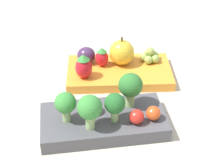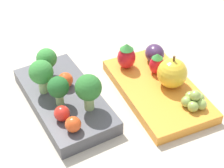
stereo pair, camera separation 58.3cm
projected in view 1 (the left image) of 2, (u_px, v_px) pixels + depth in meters
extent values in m
plane|color=#BCB29E|center=(113.00, 101.00, 0.69)|extent=(4.00, 4.00, 0.00)
cube|color=#4C4C51|center=(103.00, 122.00, 0.62)|extent=(0.22, 0.14, 0.02)
cube|color=orange|center=(119.00, 72.00, 0.75)|extent=(0.21, 0.13, 0.02)
cylinder|color=#93B770|center=(130.00, 99.00, 0.63)|extent=(0.02, 0.02, 0.02)
sphere|color=#2D702D|center=(131.00, 85.00, 0.61)|extent=(0.04, 0.04, 0.04)
cylinder|color=#93B770|center=(90.00, 122.00, 0.58)|extent=(0.01, 0.01, 0.02)
sphere|color=#388438|center=(90.00, 107.00, 0.57)|extent=(0.04, 0.04, 0.04)
cylinder|color=#93B770|center=(67.00, 115.00, 0.60)|extent=(0.01, 0.01, 0.02)
sphere|color=#388438|center=(65.00, 103.00, 0.59)|extent=(0.03, 0.03, 0.03)
cylinder|color=#93B770|center=(115.00, 115.00, 0.60)|extent=(0.01, 0.01, 0.02)
sphere|color=#236028|center=(115.00, 103.00, 0.59)|extent=(0.03, 0.03, 0.03)
sphere|color=red|center=(137.00, 117.00, 0.59)|extent=(0.02, 0.02, 0.02)
sphere|color=#DB4C1E|center=(153.00, 113.00, 0.60)|extent=(0.02, 0.02, 0.02)
sphere|color=#DB4C1E|center=(91.00, 106.00, 0.61)|extent=(0.03, 0.03, 0.03)
sphere|color=gold|center=(122.00, 52.00, 0.75)|extent=(0.05, 0.05, 0.05)
cylinder|color=brown|center=(122.00, 40.00, 0.73)|extent=(0.00, 0.00, 0.01)
ellipsoid|color=red|center=(102.00, 58.00, 0.75)|extent=(0.03, 0.03, 0.03)
cone|color=#388438|center=(102.00, 50.00, 0.74)|extent=(0.02, 0.02, 0.01)
ellipsoid|color=red|center=(84.00, 68.00, 0.71)|extent=(0.03, 0.03, 0.04)
cone|color=#388438|center=(83.00, 57.00, 0.70)|extent=(0.02, 0.02, 0.01)
ellipsoid|color=#42284C|center=(86.00, 55.00, 0.76)|extent=(0.04, 0.03, 0.03)
sphere|color=#8EA84C|center=(144.00, 57.00, 0.77)|extent=(0.02, 0.02, 0.02)
sphere|color=#8EA84C|center=(149.00, 60.00, 0.76)|extent=(0.02, 0.02, 0.02)
sphere|color=#8EA84C|center=(155.00, 59.00, 0.76)|extent=(0.02, 0.02, 0.02)
sphere|color=#8EA84C|center=(155.00, 55.00, 0.77)|extent=(0.02, 0.02, 0.02)
sphere|color=#8EA84C|center=(148.00, 54.00, 0.78)|extent=(0.02, 0.02, 0.02)
sphere|color=#8EA84C|center=(150.00, 52.00, 0.76)|extent=(0.02, 0.02, 0.02)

